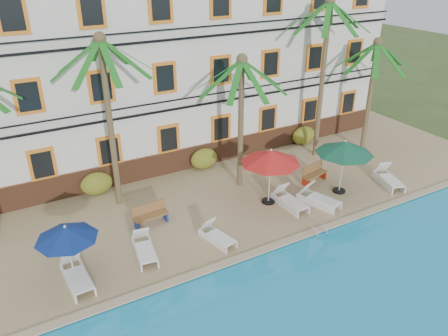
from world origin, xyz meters
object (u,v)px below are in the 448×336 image
lounger_b (144,248)px  lounger_c (217,235)px  lounger_f (388,178)px  palm_c (241,103)px  bench_left (150,214)px  lounger_a (76,275)px  palm_d (324,59)px  palm_b (107,100)px  lounger_d (289,200)px  umbrella_green (345,148)px  umbrella_red (271,157)px  lounger_e (318,198)px  bench_right (314,173)px  pool_ladder (317,233)px  umbrella_blue (66,233)px  palm_e (372,79)px

lounger_b → lounger_c: (2.80, -0.57, -0.03)m
lounger_f → lounger_c: bearing=-179.6°
palm_c → bench_left: size_ratio=4.20×
lounger_a → palm_d: bearing=17.0°
palm_b → lounger_d: palm_b is taller
lounger_c → umbrella_green: bearing=5.2°
umbrella_red → lounger_f: 6.61m
lounger_f → bench_left: lounger_f is taller
palm_d → lounger_f: (0.87, -4.48, -5.07)m
lounger_e → lounger_f: (4.28, -0.18, 0.00)m
palm_c → bench_right: size_ratio=4.09×
palm_b → bench_left: size_ratio=4.98×
palm_c → pool_ladder: size_ratio=8.61×
lounger_a → bench_left: size_ratio=1.34×
umbrella_green → bench_left: umbrella_green is taller
lounger_c → lounger_d: lounger_d is taller
umbrella_red → lounger_a: (-8.87, -1.24, -1.98)m
umbrella_red → lounger_b: umbrella_red is taller
umbrella_blue → lounger_d: (9.53, 0.13, -1.52)m
palm_d → lounger_c: palm_d is taller
palm_d → pool_ladder: size_ratio=11.37×
palm_c → lounger_f: bearing=-28.7°
lounger_a → lounger_d: size_ratio=1.04×
umbrella_red → pool_ladder: umbrella_red is taller
palm_c → lounger_a: bearing=-158.7°
palm_e → pool_ladder: palm_e is taller
palm_d → lounger_f: 6.82m
umbrella_red → lounger_e: bearing=-33.2°
umbrella_green → lounger_e: (-1.65, -0.39, -1.99)m
lounger_a → lounger_c: lounger_a is taller
lounger_d → bench_right: bench_right is taller
lounger_c → umbrella_blue: bearing=173.5°
palm_c → lounger_d: (0.89, -2.83, -3.88)m
lounger_c → palm_b: bearing=117.7°
lounger_f → bench_right: 3.65m
palm_b → lounger_b: palm_b is taller
palm_d → bench_left: size_ratio=5.55×
lounger_e → bench_right: 2.20m
palm_e → lounger_f: size_ratio=2.98×
umbrella_blue → umbrella_green: umbrella_green is taller
palm_e → umbrella_blue: size_ratio=2.96×
lounger_c → lounger_f: 9.63m
umbrella_green → lounger_a: umbrella_green is taller
palm_d → lounger_a: size_ratio=4.13×
lounger_d → lounger_e: size_ratio=0.94×
umbrella_blue → lounger_a: size_ratio=1.05×
palm_b → palm_e: bearing=-3.8°
lounger_a → bench_left: bearing=31.9°
lounger_a → bench_right: size_ratio=1.31×
umbrella_blue → lounger_a: (0.04, -0.39, -1.51)m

